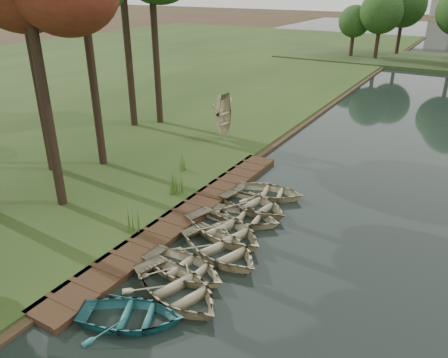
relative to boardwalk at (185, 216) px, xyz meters
The scene contains 15 objects.
ground 1.61m from the boardwalk, ahead, with size 300.00×300.00×0.00m, color #3D2F1D.
boardwalk is the anchor object (origin of this frame).
rowboat_0 6.83m from the boardwalk, 69.48° to the right, with size 2.42×3.39×0.70m, color #276B6D.
rowboat_1 5.46m from the boardwalk, 58.10° to the right, with size 2.84×3.98×0.82m, color tan.
rowboat_2 4.23m from the boardwalk, 55.70° to the right, with size 2.48×3.47×0.72m, color tan.
rowboat_3 3.40m from the boardwalk, 31.51° to the right, with size 2.82×3.95×0.82m, color tan.
rowboat_4 2.39m from the boardwalk, 11.58° to the right, with size 2.87×4.02×0.83m, color tan.
rowboat_5 2.74m from the boardwalk, 22.31° to the left, with size 2.34×3.28×0.68m, color tan.
rowboat_6 3.25m from the boardwalk, 43.28° to the left, with size 2.57×3.59×0.74m, color tan.
rowboat_7 4.53m from the boardwalk, 58.07° to the left, with size 2.46×3.44×0.71m, color tan.
stored_rowboat 10.25m from the boardwalk, 110.38° to the left, with size 2.22×3.10×0.64m, color tan.
reeds_0 2.71m from the boardwalk, 112.43° to the right, with size 0.60×0.60×1.05m, color #3F661E.
reeds_1 2.24m from the boardwalk, 133.92° to the left, with size 0.60×0.60×1.02m, color #3F661E.
reeds_2 2.34m from the boardwalk, 142.03° to the left, with size 0.60×0.60×1.13m, color #3F661E.
reeds_3 5.12m from the boardwalk, 127.07° to the left, with size 0.60×0.60×1.00m, color #3F661E.
Camera 1 is at (8.73, -14.16, 9.93)m, focal length 35.00 mm.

